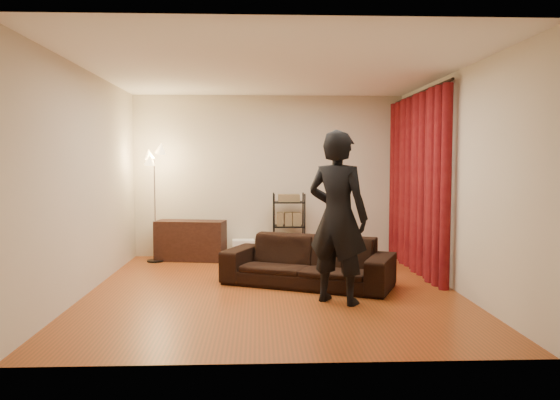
{
  "coord_description": "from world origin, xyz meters",
  "views": [
    {
      "loc": [
        -0.19,
        -6.7,
        1.59
      ],
      "look_at": [
        0.1,
        0.3,
        1.1
      ],
      "focal_mm": 35.0,
      "sensor_mm": 36.0,
      "label": 1
    }
  ],
  "objects_px": {
    "sofa": "(308,261)",
    "floor_lamp": "(155,205)",
    "person": "(338,217)",
    "wire_shelf": "(289,226)",
    "media_cabinet": "(191,241)",
    "storage_boxes": "(244,249)"
  },
  "relations": [
    {
      "from": "wire_shelf",
      "to": "storage_boxes",
      "type": "bearing_deg",
      "value": 168.33
    },
    {
      "from": "storage_boxes",
      "to": "wire_shelf",
      "type": "relative_size",
      "value": 0.34
    },
    {
      "from": "storage_boxes",
      "to": "floor_lamp",
      "type": "height_order",
      "value": "floor_lamp"
    },
    {
      "from": "person",
      "to": "wire_shelf",
      "type": "xyz_separation_m",
      "value": [
        -0.39,
        2.79,
        -0.43
      ]
    },
    {
      "from": "media_cabinet",
      "to": "storage_boxes",
      "type": "height_order",
      "value": "media_cabinet"
    },
    {
      "from": "storage_boxes",
      "to": "wire_shelf",
      "type": "xyz_separation_m",
      "value": [
        0.75,
        -0.17,
        0.39
      ]
    },
    {
      "from": "person",
      "to": "floor_lamp",
      "type": "relative_size",
      "value": 1.08
    },
    {
      "from": "person",
      "to": "floor_lamp",
      "type": "height_order",
      "value": "person"
    },
    {
      "from": "storage_boxes",
      "to": "media_cabinet",
      "type": "bearing_deg",
      "value": -165.19
    },
    {
      "from": "media_cabinet",
      "to": "storage_boxes",
      "type": "bearing_deg",
      "value": 24.45
    },
    {
      "from": "sofa",
      "to": "floor_lamp",
      "type": "xyz_separation_m",
      "value": [
        -2.27,
        1.76,
        0.59
      ]
    },
    {
      "from": "sofa",
      "to": "storage_boxes",
      "type": "relative_size",
      "value": 5.9
    },
    {
      "from": "sofa",
      "to": "person",
      "type": "bearing_deg",
      "value": -49.73
    },
    {
      "from": "sofa",
      "to": "storage_boxes",
      "type": "height_order",
      "value": "sofa"
    },
    {
      "from": "sofa",
      "to": "floor_lamp",
      "type": "relative_size",
      "value": 1.19
    },
    {
      "from": "media_cabinet",
      "to": "storage_boxes",
      "type": "distance_m",
      "value": 0.89
    },
    {
      "from": "storage_boxes",
      "to": "floor_lamp",
      "type": "distance_m",
      "value": 1.62
    },
    {
      "from": "sofa",
      "to": "wire_shelf",
      "type": "distance_m",
      "value": 1.94
    },
    {
      "from": "media_cabinet",
      "to": "storage_boxes",
      "type": "relative_size",
      "value": 3.04
    },
    {
      "from": "person",
      "to": "storage_boxes",
      "type": "relative_size",
      "value": 5.35
    },
    {
      "from": "person",
      "to": "sofa",
      "type": "bearing_deg",
      "value": -40.35
    },
    {
      "from": "sofa",
      "to": "floor_lamp",
      "type": "height_order",
      "value": "floor_lamp"
    }
  ]
}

